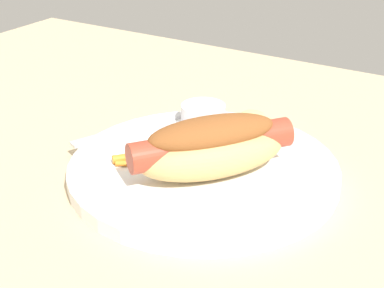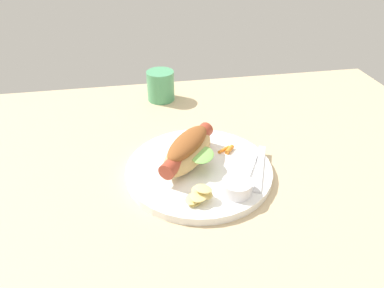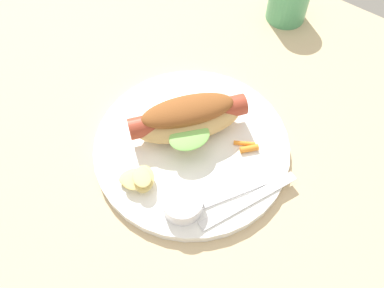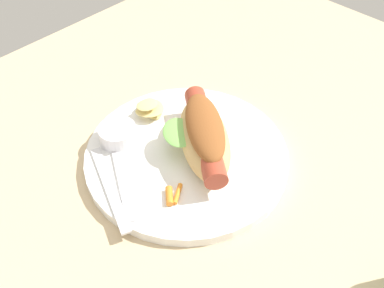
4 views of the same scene
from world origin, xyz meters
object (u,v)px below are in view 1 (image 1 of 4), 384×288
object	(u,v)px
fork	(146,132)
knife	(130,129)
hot_dog	(213,146)
carrot_garnish	(127,160)
plate	(203,170)
chips_pile	(259,125)
sauce_ramekin	(203,115)

from	to	relation	value
fork	knife	bearing A→B (deg)	125.11
hot_dog	knife	size ratio (longest dim) A/B	1.10
carrot_garnish	fork	bearing A→B (deg)	-69.94
plate	knife	bearing A→B (deg)	-12.72
chips_pile	carrot_garnish	xyz separation A→B (cm)	(9.11, 14.17, -0.81)
hot_dog	sauce_ramekin	size ratio (longest dim) A/B	3.07
carrot_garnish	hot_dog	bearing A→B (deg)	-162.07
hot_dog	chips_pile	bearing A→B (deg)	36.73
plate	sauce_ramekin	distance (cm)	10.58
knife	carrot_garnish	size ratio (longest dim) A/B	3.97
knife	carrot_garnish	world-z (taller)	carrot_garnish
hot_dog	knife	xyz separation A→B (cm)	(13.86, -4.13, -3.10)
fork	chips_pile	size ratio (longest dim) A/B	2.22
sauce_ramekin	knife	xyz separation A→B (cm)	(6.67, 6.23, -1.10)
hot_dog	fork	world-z (taller)	hot_dog
fork	carrot_garnish	world-z (taller)	carrot_garnish
sauce_ramekin	hot_dog	bearing A→B (deg)	124.79
hot_dog	sauce_ramekin	distance (cm)	12.77
hot_dog	carrot_garnish	world-z (taller)	hot_dog
chips_pile	carrot_garnish	size ratio (longest dim) A/B	1.62
plate	sauce_ramekin	bearing A→B (deg)	-59.36
knife	plate	bearing A→B (deg)	-79.86
hot_dog	sauce_ramekin	world-z (taller)	hot_dog
plate	carrot_garnish	bearing A→B (deg)	31.45
hot_dog	chips_pile	size ratio (longest dim) A/B	2.69
fork	carrot_garnish	bearing A→B (deg)	-129.59
plate	knife	xyz separation A→B (cm)	(11.95, -2.70, 0.98)
hot_dog	fork	size ratio (longest dim) A/B	1.21
hot_dog	chips_pile	distance (cm)	11.44
knife	chips_pile	world-z (taller)	chips_pile
sauce_ramekin	fork	bearing A→B (deg)	53.49
plate	hot_dog	world-z (taller)	hot_dog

